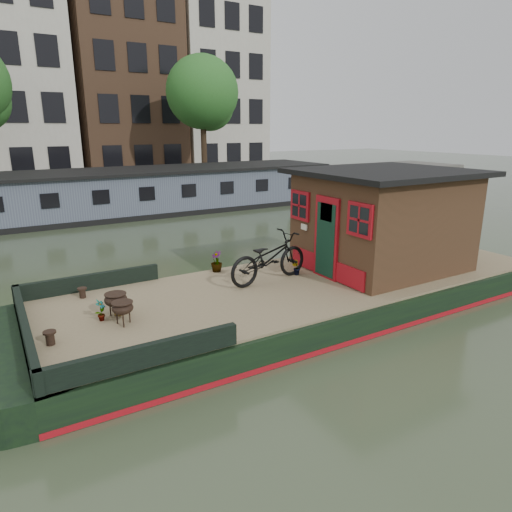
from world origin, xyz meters
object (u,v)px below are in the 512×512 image
cabin (383,218)px  potted_plant_a (101,310)px  brazier_rear (123,313)px  bicycle (269,258)px  brazier_front (116,305)px

cabin → potted_plant_a: bearing=179.2°
brazier_rear → potted_plant_a: bearing=130.2°
cabin → brazier_rear: 6.64m
bicycle → brazier_rear: 3.59m
potted_plant_a → bicycle: bearing=5.1°
brazier_front → cabin: bearing=-1.4°
bicycle → brazier_rear: bearing=93.9°
cabin → brazier_front: bearing=178.6°
bicycle → brazier_rear: (-3.50, -0.70, -0.34)m
brazier_rear → bicycle: bearing=11.3°
brazier_front → brazier_rear: (0.01, -0.43, -0.01)m
cabin → bicycle: bearing=171.8°
cabin → bicycle: (-3.05, 0.44, -0.67)m
potted_plant_a → brazier_front: (0.30, 0.07, 0.02)m
brazier_front → potted_plant_a: bearing=-167.6°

